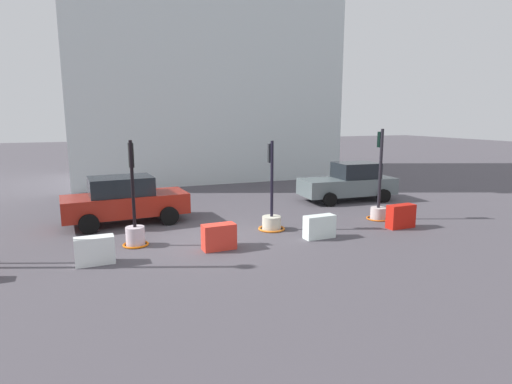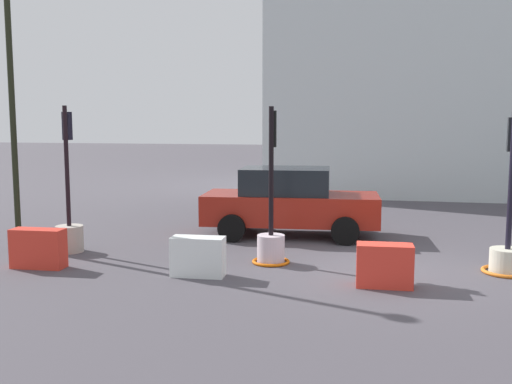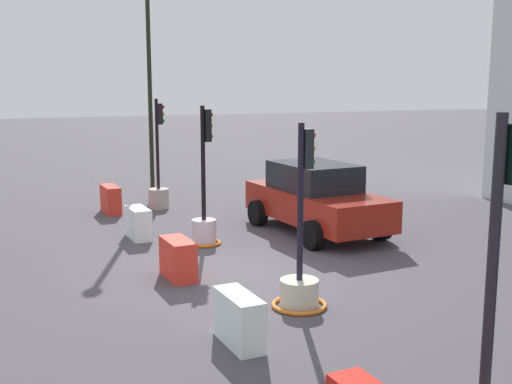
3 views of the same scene
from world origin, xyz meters
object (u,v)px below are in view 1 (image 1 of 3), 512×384
traffic_light_1 (135,228)px  car_grey_saloon (349,183)px  traffic_light_2 (272,216)px  traffic_light_3 (379,202)px  car_red_compact (125,200)px  construction_barrier_2 (219,237)px  construction_barrier_1 (95,250)px  construction_barrier_3 (319,227)px  construction_barrier_4 (401,216)px

traffic_light_1 → car_grey_saloon: (10.21, 3.62, 0.29)m
traffic_light_2 → traffic_light_1: bearing=-178.1°
traffic_light_3 → car_red_compact: size_ratio=0.76×
construction_barrier_2 → car_red_compact: size_ratio=0.22×
construction_barrier_2 → traffic_light_3: bearing=11.2°
traffic_light_3 → car_grey_saloon: 3.73m
car_red_compact → car_grey_saloon: car_grey_saloon is taller
traffic_light_3 → construction_barrier_1: size_ratio=3.37×
construction_barrier_3 → car_grey_saloon: size_ratio=0.23×
construction_barrier_1 → construction_barrier_4: (10.28, -0.00, 0.04)m
construction_barrier_1 → car_grey_saloon: bearing=23.4°
traffic_light_2 → construction_barrier_2: (-2.36, -1.46, -0.10)m
traffic_light_2 → construction_barrier_4: (4.43, -1.46, -0.06)m
construction_barrier_1 → car_red_compact: (1.11, 4.31, 0.50)m
construction_barrier_3 → car_red_compact: (-5.80, 4.37, 0.50)m
traffic_light_2 → construction_barrier_1: (-5.85, -1.46, -0.10)m
traffic_light_2 → car_grey_saloon: bearing=32.0°
construction_barrier_2 → construction_barrier_3: construction_barrier_2 is taller
construction_barrier_4 → car_red_compact: (-9.17, 4.31, 0.46)m
construction_barrier_1 → car_red_compact: car_red_compact is taller
construction_barrier_4 → car_grey_saloon: 5.07m
traffic_light_1 → traffic_light_2: size_ratio=1.04×
traffic_light_1 → car_grey_saloon: bearing=19.5°
construction_barrier_3 → construction_barrier_4: (3.37, 0.06, 0.04)m
construction_barrier_1 → construction_barrier_3: same height
traffic_light_1 → construction_barrier_4: size_ratio=3.07×
construction_barrier_4 → traffic_light_3: bearing=87.7°
construction_barrier_3 → construction_barrier_4: construction_barrier_4 is taller
traffic_light_3 → construction_barrier_4: size_ratio=3.30×
construction_barrier_1 → car_grey_saloon: 12.42m
construction_barrier_1 → car_grey_saloon: (11.39, 4.93, 0.48)m
construction_barrier_2 → construction_barrier_3: (3.41, -0.06, -0.01)m
construction_barrier_2 → construction_barrier_4: 6.79m
traffic_light_2 → car_red_compact: size_ratio=0.68×
car_red_compact → car_grey_saloon: size_ratio=0.99×
traffic_light_3 → car_red_compact: (-9.23, 2.95, 0.21)m
car_red_compact → construction_barrier_1: bearing=-104.4°
traffic_light_2 → construction_barrier_4: traffic_light_2 is taller
construction_barrier_1 → traffic_light_2: bearing=14.0°
traffic_light_3 → construction_barrier_3: (-3.43, -1.41, -0.29)m
construction_barrier_1 → construction_barrier_3: size_ratio=0.98×
construction_barrier_4 → traffic_light_2: bearing=161.7°
construction_barrier_1 → construction_barrier_3: bearing=-0.5°
traffic_light_1 → traffic_light_3: 9.15m
car_grey_saloon → construction_barrier_2: bearing=-148.0°
construction_barrier_2 → car_grey_saloon: size_ratio=0.22×
construction_barrier_3 → car_red_compact: 7.28m
traffic_light_3 → construction_barrier_2: bearing=-168.8°
construction_barrier_3 → construction_barrier_4: 3.37m
construction_barrier_1 → car_red_compact: 4.48m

